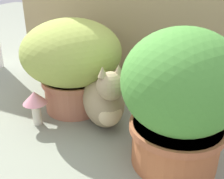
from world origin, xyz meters
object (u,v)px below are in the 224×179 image
at_px(leafy_planter, 180,97).
at_px(cat, 105,100).
at_px(grass_planter, 72,60).

distance_m(leafy_planter, cat, 0.37).
xyz_separation_m(leafy_planter, cat, (-0.33, 0.12, -0.13)).
relative_size(grass_planter, cat, 1.26).
height_order(leafy_planter, cat, leafy_planter).
distance_m(grass_planter, leafy_planter, 0.56).
distance_m(grass_planter, cat, 0.25).
bearing_deg(cat, grass_planter, 157.88).
bearing_deg(grass_planter, cat, -22.12).
bearing_deg(cat, leafy_planter, -20.39).
height_order(grass_planter, cat, grass_planter).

